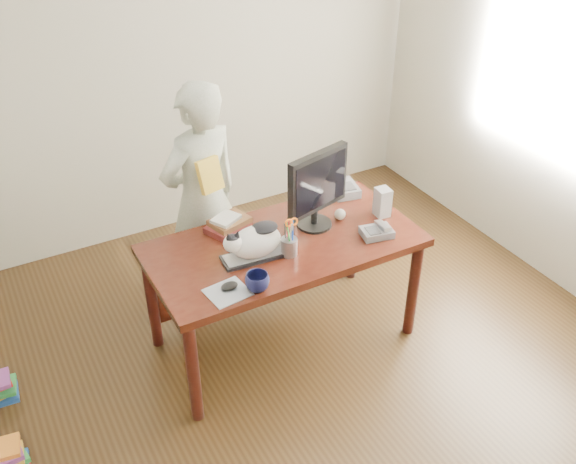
% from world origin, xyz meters
% --- Properties ---
extents(room, '(4.50, 4.50, 4.50)m').
position_xyz_m(room, '(0.00, 0.00, 1.35)').
color(room, black).
rests_on(room, ground).
extents(desk, '(1.60, 0.80, 0.75)m').
position_xyz_m(desk, '(0.00, 0.68, 0.60)').
color(desk, black).
rests_on(desk, ground).
extents(keyboard, '(0.41, 0.18, 0.02)m').
position_xyz_m(keyboard, '(-0.21, 0.54, 0.76)').
color(keyboard, black).
rests_on(keyboard, desk).
extents(cat, '(0.39, 0.21, 0.22)m').
position_xyz_m(cat, '(-0.22, 0.54, 0.87)').
color(cat, white).
rests_on(cat, keyboard).
extents(monitor, '(0.44, 0.26, 0.50)m').
position_xyz_m(monitor, '(0.25, 0.66, 1.03)').
color(monitor, black).
rests_on(monitor, desk).
extents(pen_cup, '(0.10, 0.10, 0.24)m').
position_xyz_m(pen_cup, '(-0.03, 0.48, 0.82)').
color(pen_cup, '#97979D').
rests_on(pen_cup, desk).
extents(mousepad, '(0.23, 0.22, 0.00)m').
position_xyz_m(mousepad, '(-0.48, 0.33, 0.75)').
color(mousepad, '#A9AEB5').
rests_on(mousepad, desk).
extents(mouse, '(0.10, 0.07, 0.04)m').
position_xyz_m(mouse, '(-0.46, 0.35, 0.77)').
color(mouse, black).
rests_on(mouse, mousepad).
extents(coffee_mug, '(0.18, 0.18, 0.10)m').
position_xyz_m(coffee_mug, '(-0.34, 0.28, 0.80)').
color(coffee_mug, black).
rests_on(coffee_mug, desk).
extents(phone, '(0.21, 0.17, 0.08)m').
position_xyz_m(phone, '(0.52, 0.40, 0.78)').
color(phone, slate).
rests_on(phone, desk).
extents(speaker, '(0.09, 0.10, 0.19)m').
position_xyz_m(speaker, '(0.68, 0.57, 0.84)').
color(speaker, '#A8A8AA').
rests_on(speaker, desk).
extents(baseball, '(0.07, 0.07, 0.07)m').
position_xyz_m(baseball, '(0.42, 0.65, 0.78)').
color(baseball, silver).
rests_on(baseball, desk).
extents(book_stack, '(0.30, 0.26, 0.09)m').
position_xyz_m(book_stack, '(-0.23, 0.88, 0.79)').
color(book_stack, '#531816').
rests_on(book_stack, desk).
extents(calculator, '(0.20, 0.25, 0.07)m').
position_xyz_m(calculator, '(0.62, 0.92, 0.78)').
color(calculator, slate).
rests_on(calculator, desk).
extents(person, '(0.65, 0.51, 1.58)m').
position_xyz_m(person, '(-0.26, 1.22, 0.79)').
color(person, silver).
rests_on(person, ground).
extents(held_book, '(0.17, 0.12, 0.21)m').
position_xyz_m(held_book, '(-0.26, 1.05, 1.05)').
color(held_book, yellow).
rests_on(held_book, person).
extents(book_pile_a, '(0.27, 0.22, 0.18)m').
position_xyz_m(book_pile_a, '(-1.75, 0.40, 0.09)').
color(book_pile_a, red).
rests_on(book_pile_a, ground).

